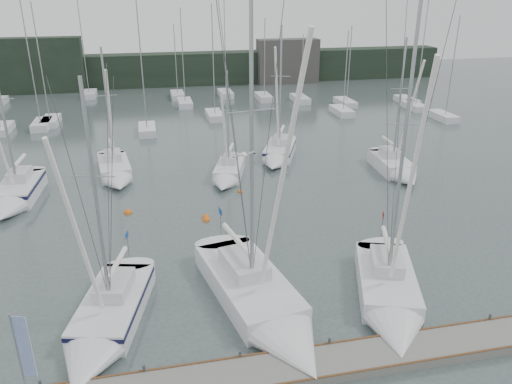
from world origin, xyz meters
The scene contains 20 objects.
ground centered at (0.00, 0.00, 0.00)m, with size 160.00×160.00×0.00m, color #414F4C.
dock centered at (0.00, -5.00, 0.20)m, with size 24.00×2.00×0.40m, color slate.
far_treeline centered at (0.00, 62.00, 2.50)m, with size 90.00×4.00×5.00m, color black.
far_building_left centered at (-20.00, 60.00, 4.00)m, with size 12.00×3.00×8.00m, color black.
far_building_right centered at (18.00, 60.00, 3.50)m, with size 10.00×3.00×7.00m, color #44413E.
mast_forest centered at (-0.78, 42.95, 0.49)m, with size 60.51×27.44×14.54m.
sailboat_near_left centered at (-7.79, -0.97, 0.55)m, with size 4.68×9.15×12.63m.
sailboat_near_center centered at (-0.17, -1.41, 0.57)m, with size 5.32×11.67×16.86m.
sailboat_near_right centered at (5.96, -1.94, 0.55)m, with size 5.65×9.41×15.54m.
sailboat_mid_a centered at (-15.13, 16.12, 0.64)m, with size 3.13×8.21×12.72m.
sailboat_mid_b centered at (-8.05, 19.79, 0.55)m, with size 3.38×7.88×11.40m.
sailboat_mid_c centered at (0.98, 17.55, 0.50)m, with size 4.06×7.04×9.52m.
sailboat_mid_d centered at (6.34, 21.58, 0.58)m, with size 5.22×7.94×12.68m.
sailboat_mid_e centered at (15.28, 15.65, 0.56)m, with size 2.89×7.41×12.03m.
buoy_a centered at (-1.67, 10.81, 0.00)m, with size 0.50×0.50×0.50m, color #DA5F13.
buoy_b centered at (1.56, 14.87, 0.00)m, with size 0.43×0.43×0.43m, color #DA5F13.
buoy_c centered at (-6.99, 12.75, 0.00)m, with size 0.60×0.60×0.60m, color #DA5F13.
dock_banner centered at (-10.13, -4.76, 2.75)m, with size 0.58×0.22×3.98m.
seagull centered at (-1.31, -1.80, 8.67)m, with size 0.96×0.47×0.19m.
buoy_d centered at (-1.69, 10.35, 0.00)m, with size 0.53×0.53×0.53m, color #DA5F13.
Camera 1 is at (-4.95, -20.69, 15.01)m, focal length 35.00 mm.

